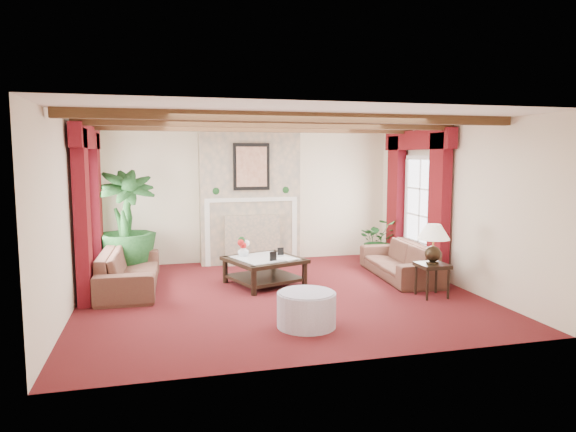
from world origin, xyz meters
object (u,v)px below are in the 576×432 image
object	(u,v)px
potted_palm	(126,246)
sofa_left	(129,263)
side_table	(432,280)
ottoman	(306,310)
sofa_right	(400,255)
coffee_table	(264,271)

from	to	relation	value
potted_palm	sofa_left	bearing A→B (deg)	-84.55
side_table	ottoman	xyz separation A→B (m)	(-2.27, -0.87, -0.04)
sofa_left	sofa_right	bearing A→B (deg)	-92.29
sofa_left	sofa_right	distance (m)	4.66
potted_palm	coffee_table	size ratio (longest dim) A/B	1.87
potted_palm	coffee_table	distance (m)	2.64
potted_palm	sofa_right	bearing A→B (deg)	-16.07
side_table	ottoman	distance (m)	2.43
sofa_left	coffee_table	bearing A→B (deg)	-95.19
sofa_right	side_table	xyz separation A→B (m)	(-0.10, -1.29, -0.15)
coffee_table	side_table	xyz separation A→B (m)	(2.35, -1.36, 0.03)
sofa_left	ottoman	distance (m)	3.39
sofa_left	sofa_right	xyz separation A→B (m)	(4.64, -0.34, -0.03)
ottoman	side_table	bearing A→B (deg)	20.87
potted_palm	coffee_table	world-z (taller)	potted_palm
sofa_left	ottoman	world-z (taller)	sofa_left
potted_palm	side_table	xyz separation A→B (m)	(4.64, -2.66, -0.27)
sofa_right	coffee_table	distance (m)	2.47
sofa_left	potted_palm	xyz separation A→B (m)	(-0.10, 1.02, 0.10)
sofa_left	potted_palm	bearing A→B (deg)	7.40
sofa_right	coffee_table	world-z (taller)	sofa_right
potted_palm	ottoman	size ratio (longest dim) A/B	2.78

